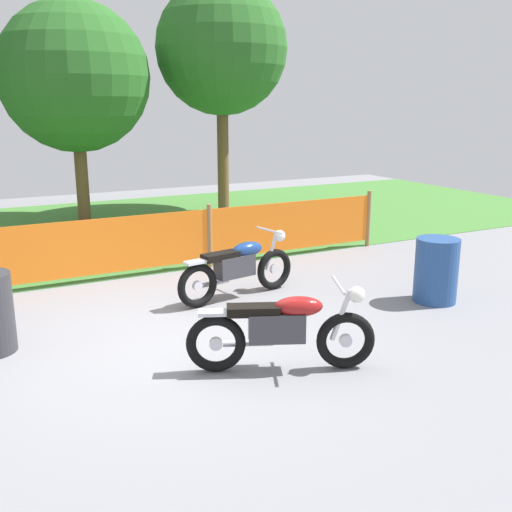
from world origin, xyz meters
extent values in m
cube|color=gray|center=(0.00, 0.00, -0.01)|extent=(24.00, 24.00, 0.02)
cube|color=#427A33|center=(0.00, 6.59, 0.01)|extent=(24.00, 7.56, 0.01)
cylinder|color=olive|center=(1.62, 2.81, 0.53)|extent=(0.08, 0.08, 1.05)
cylinder|color=olive|center=(4.85, 2.81, 0.53)|extent=(0.08, 0.08, 1.05)
cube|color=orange|center=(0.00, 2.81, 0.54)|extent=(3.15, 0.02, 0.85)
cube|color=orange|center=(3.23, 2.81, 0.54)|extent=(3.15, 0.02, 0.85)
cylinder|color=brown|center=(0.61, 7.75, 1.02)|extent=(0.28, 0.28, 2.04)
sphere|color=#286023|center=(0.61, 7.75, 3.18)|extent=(3.25, 3.25, 3.25)
cylinder|color=brown|center=(4.02, 7.56, 1.39)|extent=(0.28, 0.28, 2.79)
sphere|color=#286023|center=(4.02, 7.56, 3.88)|extent=(3.12, 3.12, 3.12)
torus|color=black|center=(1.32, -1.38, 0.30)|extent=(0.59, 0.34, 0.60)
cylinder|color=silver|center=(1.32, -1.38, 0.30)|extent=(0.14, 0.10, 0.13)
torus|color=black|center=(0.12, -0.85, 0.30)|extent=(0.59, 0.34, 0.60)
cylinder|color=silver|center=(0.12, -0.85, 0.30)|extent=(0.14, 0.10, 0.13)
cube|color=#38383D|center=(0.68, -1.10, 0.47)|extent=(0.61, 0.43, 0.30)
ellipsoid|color=maroon|center=(0.87, -1.18, 0.68)|extent=(0.54, 0.40, 0.21)
cube|color=black|center=(0.46, -1.00, 0.65)|extent=(0.57, 0.40, 0.09)
cube|color=silver|center=(0.12, -0.85, 0.63)|extent=(0.37, 0.27, 0.04)
cylinder|color=silver|center=(1.27, -1.36, 0.57)|extent=(0.22, 0.14, 0.53)
sphere|color=white|center=(1.41, -1.42, 0.79)|extent=(0.22, 0.22, 0.17)
cylinder|color=silver|center=(1.24, -1.34, 0.89)|extent=(0.26, 0.53, 0.03)
cylinder|color=silver|center=(0.47, -0.86, 0.24)|extent=(0.50, 0.27, 0.07)
torus|color=black|center=(1.97, 1.28, 0.30)|extent=(0.61, 0.21, 0.60)
cylinder|color=silver|center=(1.97, 1.28, 0.30)|extent=(0.14, 0.08, 0.13)
torus|color=black|center=(0.68, 1.05, 0.30)|extent=(0.61, 0.21, 0.60)
cylinder|color=silver|center=(0.68, 1.05, 0.30)|extent=(0.14, 0.08, 0.13)
cube|color=#38383D|center=(1.28, 1.15, 0.47)|extent=(0.59, 0.32, 0.30)
ellipsoid|color=navy|center=(1.49, 1.19, 0.67)|extent=(0.52, 0.31, 0.21)
cube|color=black|center=(1.05, 1.11, 0.64)|extent=(0.55, 0.29, 0.09)
cube|color=silver|center=(0.68, 1.05, 0.63)|extent=(0.36, 0.21, 0.04)
cylinder|color=silver|center=(1.92, 1.27, 0.57)|extent=(0.22, 0.09, 0.53)
sphere|color=white|center=(2.06, 1.29, 0.78)|extent=(0.19, 0.19, 0.17)
cylinder|color=silver|center=(1.88, 1.26, 0.89)|extent=(0.13, 0.56, 0.03)
cylinder|color=silver|center=(0.98, 1.23, 0.24)|extent=(0.52, 0.15, 0.07)
cylinder|color=navy|center=(3.65, -0.21, 0.44)|extent=(0.58, 0.58, 0.88)
camera|label=1|loc=(-2.07, -5.95, 2.65)|focal=41.67mm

